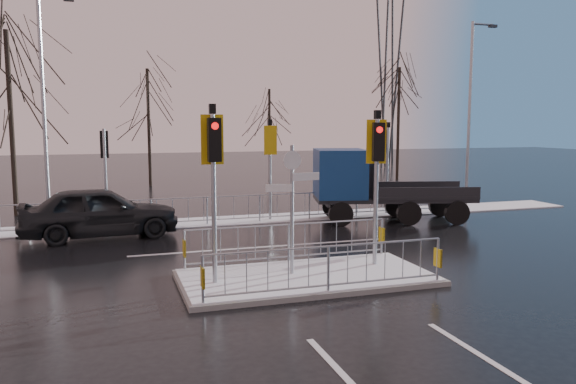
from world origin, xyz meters
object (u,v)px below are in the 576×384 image
object	(u,v)px
traffic_island	(306,264)
car_far_lane	(100,212)
flatbed_truck	(362,183)
street_lamp_right	(471,108)
street_lamp_left	(45,101)

from	to	relation	value
traffic_island	car_far_lane	xyz separation A→B (m)	(-4.70, 6.83, 0.46)
flatbed_truck	street_lamp_right	bearing A→B (deg)	14.55
traffic_island	flatbed_truck	size ratio (longest dim) A/B	0.95
street_lamp_right	street_lamp_left	xyz separation A→B (m)	(-17.00, 1.00, 0.10)
traffic_island	street_lamp_right	distance (m)	14.14
traffic_island	street_lamp_left	world-z (taller)	street_lamp_left
street_lamp_left	street_lamp_right	bearing A→B (deg)	-3.37
flatbed_truck	street_lamp_right	size ratio (longest dim) A/B	0.79
car_far_lane	street_lamp_right	bearing A→B (deg)	-87.93
street_lamp_right	traffic_island	bearing A→B (deg)	-141.27
street_lamp_left	car_far_lane	bearing A→B (deg)	-57.05
traffic_island	street_lamp_right	world-z (taller)	street_lamp_right
car_far_lane	flatbed_truck	size ratio (longest dim) A/B	0.79
flatbed_truck	street_lamp_right	distance (m)	6.70
traffic_island	street_lamp_right	bearing A→B (deg)	38.73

